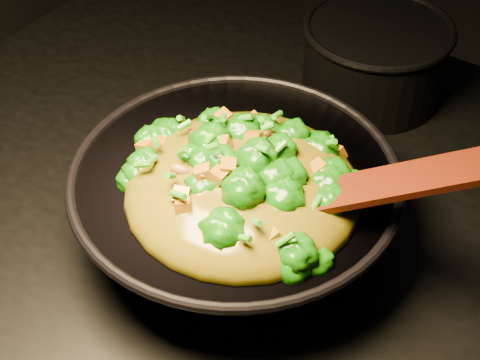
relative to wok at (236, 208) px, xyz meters
The scene contains 4 objects.
wok is the anchor object (origin of this frame).
stir_fry 0.11m from the wok, 40.88° to the right, with size 0.28×0.28×0.10m, color #155C06, non-canonical shape.
spatula 0.20m from the wok, ahead, with size 0.34×0.05×0.01m, color #351806.
back_pot 0.38m from the wok, 89.29° to the left, with size 0.22×0.22×0.13m, color black.
Camera 1 is at (0.37, -0.64, 1.62)m, focal length 55.00 mm.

